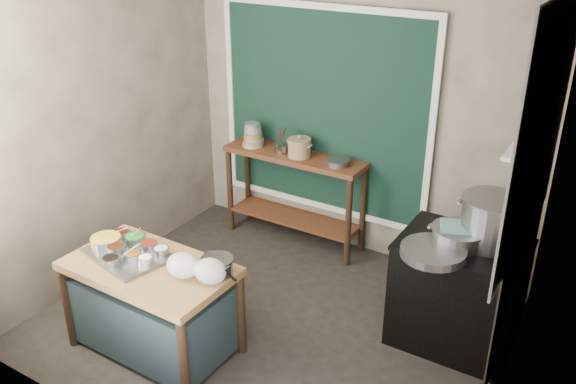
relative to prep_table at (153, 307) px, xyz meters
The scene contains 30 objects.
floor 1.02m from the prep_table, 52.51° to the left, with size 3.50×3.00×0.02m, color #28241F.
back_wall 2.55m from the prep_table, 75.72° to the left, with size 3.50×0.02×2.80m, color gray.
left_wall 1.74m from the prep_table, 147.66° to the left, with size 0.02×3.00×2.80m, color gray.
right_wall 2.66m from the prep_table, 17.80° to the left, with size 0.02×3.00×2.80m, color gray.
curtain_panel 2.44m from the prep_table, 84.20° to the left, with size 2.10×0.02×1.90m, color black.
curtain_frame 2.43m from the prep_table, 84.18° to the left, with size 2.22×0.03×2.02m, color beige, non-canonical shape.
tile_panel 3.03m from the prep_table, 29.37° to the left, with size 0.02×1.70×1.70m, color #B2B2AA.
soot_patch 2.73m from the prep_table, 31.16° to the left, with size 0.01×1.30×1.30m, color black.
wall_shelf 2.99m from the prep_table, 35.96° to the left, with size 0.22×0.70×0.03m, color beige.
prep_table is the anchor object (origin of this frame).
back_counter 2.03m from the prep_table, 89.28° to the left, with size 1.45×0.40×0.95m, color #522917.
stove_block 2.32m from the prep_table, 34.03° to the left, with size 0.90×0.68×0.85m, color black.
stove_top 2.37m from the prep_table, 34.03° to the left, with size 0.92×0.69×0.03m, color black.
condiment_tray 0.45m from the prep_table, behind, with size 0.62×0.44×0.03m, color gray.
condiment_bowls 0.50m from the prep_table, 169.32° to the left, with size 0.58×0.46×0.07m.
yellow_basin 0.62m from the prep_table, behind, with size 0.23×0.23×0.09m, color gold.
saucepan 0.69m from the prep_table, 18.33° to the left, with size 0.24×0.24×0.13m, color gray, non-canonical shape.
plastic_bag_a 0.56m from the prep_table, ahead, with size 0.24×0.21×0.18m, color white.
plastic_bag_b 0.70m from the prep_table, ahead, with size 0.24×0.20×0.18m, color white.
bowl_stack 2.15m from the prep_table, 102.47° to the left, with size 0.21×0.21×0.24m.
utensil_cup 2.09m from the prep_table, 93.00° to the left, with size 0.13×0.13×0.08m, color gray.
ceramic_crock 2.10m from the prep_table, 87.20° to the left, with size 0.24×0.24×0.16m, color olive, non-canonical shape.
wide_bowl 2.15m from the prep_table, 75.62° to the left, with size 0.22×0.22×0.06m, color gray.
stock_pot 2.59m from the prep_table, 33.77° to the left, with size 0.47×0.47×0.37m, color gray, non-canonical shape.
pot_lid 2.68m from the prep_table, 31.67° to the left, with size 0.43×0.43×0.02m, color gray.
steamer 2.34m from the prep_table, 33.67° to the left, with size 0.41×0.41×0.13m, color gray, non-canonical shape.
green_cloth 2.36m from the prep_table, 33.67° to the left, with size 0.27×0.21×0.02m, color #4B836E.
shallow_pan 2.12m from the prep_table, 29.27° to the left, with size 0.47×0.47×0.06m, color gray.
shelf_bowl_stack 2.99m from the prep_table, 35.19° to the left, with size 0.14×0.14×0.11m.
shelf_bowl_green 3.12m from the prep_table, 39.36° to the left, with size 0.16×0.16×0.06m, color gray.
Camera 1 is at (2.29, -3.46, 3.12)m, focal length 38.00 mm.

